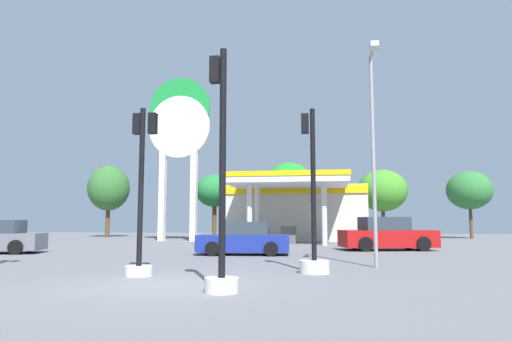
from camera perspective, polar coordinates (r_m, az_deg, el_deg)
The scene contains 14 objects.
ground_plane at distance 10.70m, azimuth -11.21°, elevation -13.78°, with size 90.00×90.00×0.00m, color slate.
gas_station at distance 34.83m, azimuth 4.81°, elevation -4.96°, with size 10.42×11.95×4.34m.
station_pole_sign at distance 34.58m, azimuth -9.47°, elevation 4.27°, with size 4.63×0.56×12.07m.
car_0 at distance 19.81m, azimuth -1.49°, elevation -8.56°, with size 4.00×2.02×1.39m.
car_1 at distance 23.77m, azimuth 15.85°, elevation -7.69°, with size 4.84×2.88×1.62m.
traffic_signal_0 at distance 9.45m, azimuth -4.33°, elevation -5.14°, with size 0.68×0.70×5.03m.
traffic_signal_1 at distance 12.61m, azimuth -14.01°, elevation -4.72°, with size 0.71×0.71×4.44m.
traffic_signal_2 at distance 12.96m, azimuth 7.08°, elevation -7.61°, with size 0.82×0.82×4.59m.
tree_0 at distance 43.79m, azimuth -17.73°, elevation -2.10°, with size 3.71×3.71×6.43m.
tree_1 at distance 42.36m, azimuth -5.14°, elevation -2.55°, with size 3.47×3.47×5.66m.
tree_2 at distance 40.45m, azimuth 4.13°, elevation -1.85°, with size 4.31×4.31×6.53m.
tree_3 at distance 40.87m, azimuth 15.35°, elevation -2.41°, with size 4.18×4.18×5.81m.
tree_4 at distance 41.99m, azimuth 24.86°, elevation -2.23°, with size 3.64×3.64×5.54m.
corner_streetlamp at distance 14.90m, azimuth 14.30°, elevation 4.19°, with size 0.24×1.48×6.76m.
Camera 1 is at (3.61, -9.97, 1.42)m, focal length 32.38 mm.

